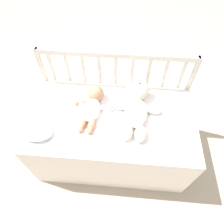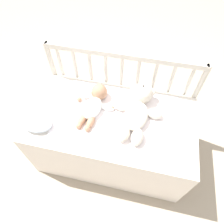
% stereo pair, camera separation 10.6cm
% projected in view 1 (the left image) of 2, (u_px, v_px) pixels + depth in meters
% --- Properties ---
extents(ground_plane, '(12.00, 12.00, 0.00)m').
position_uv_depth(ground_plane, '(112.00, 151.00, 1.76)').
color(ground_plane, tan).
extents(crib_mattress, '(1.13, 0.61, 0.52)m').
position_uv_depth(crib_mattress, '(112.00, 137.00, 1.55)').
color(crib_mattress, white).
rests_on(crib_mattress, ground_plane).
extents(crib_rail, '(1.13, 0.04, 0.80)m').
position_uv_depth(crib_rail, '(116.00, 78.00, 1.50)').
color(crib_rail, beige).
rests_on(crib_rail, ground_plane).
extents(blanket, '(0.80, 0.54, 0.01)m').
position_uv_depth(blanket, '(117.00, 116.00, 1.35)').
color(blanket, white).
rests_on(blanket, crib_mattress).
extents(teddy_bear, '(0.34, 0.46, 0.15)m').
position_uv_depth(teddy_bear, '(137.00, 105.00, 1.34)').
color(teddy_bear, silver).
rests_on(teddy_bear, crib_mattress).
extents(baby, '(0.28, 0.37, 0.11)m').
position_uv_depth(baby, '(93.00, 105.00, 1.36)').
color(baby, white).
rests_on(baby, crib_mattress).
extents(small_pillow, '(0.21, 0.13, 0.06)m').
position_uv_depth(small_pillow, '(36.00, 132.00, 1.25)').
color(small_pillow, silver).
rests_on(small_pillow, crib_mattress).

